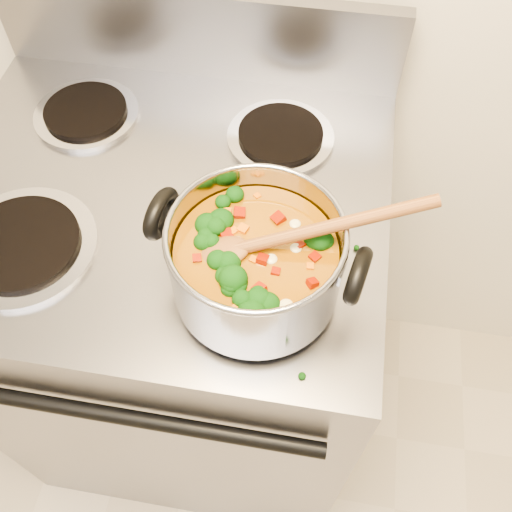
{
  "coord_description": "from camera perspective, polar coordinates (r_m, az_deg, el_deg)",
  "views": [
    {
      "loc": [
        0.25,
        0.59,
        1.62
      ],
      "look_at": [
        0.18,
        1.0,
        1.01
      ],
      "focal_mm": 40.0,
      "sensor_mm": 36.0,
      "label": 1
    }
  ],
  "objects": [
    {
      "name": "cooktop_crumbs",
      "position": [
        0.81,
        6.75,
        -3.14
      ],
      "size": [
        0.12,
        0.27,
        0.01
      ],
      "color": "black",
      "rests_on": "electric_range"
    },
    {
      "name": "electric_range",
      "position": [
        1.31,
        -6.73,
        -6.37
      ],
      "size": [
        0.73,
        0.66,
        1.08
      ],
      "color": "gray",
      "rests_on": "ground"
    },
    {
      "name": "wooden_spoon",
      "position": [
        0.71,
        1.85,
        1.6
      ],
      "size": [
        0.3,
        0.11,
        0.1
      ],
      "rotation": [
        0.0,
        0.0,
        0.27
      ],
      "color": "brown",
      "rests_on": "stockpot"
    },
    {
      "name": "stockpot",
      "position": [
        0.74,
        -0.04,
        -0.54
      ],
      "size": [
        0.29,
        0.23,
        0.14
      ],
      "rotation": [
        0.0,
        0.0,
        -0.2
      ],
      "color": "#9B9BA2",
      "rests_on": "electric_range"
    }
  ]
}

